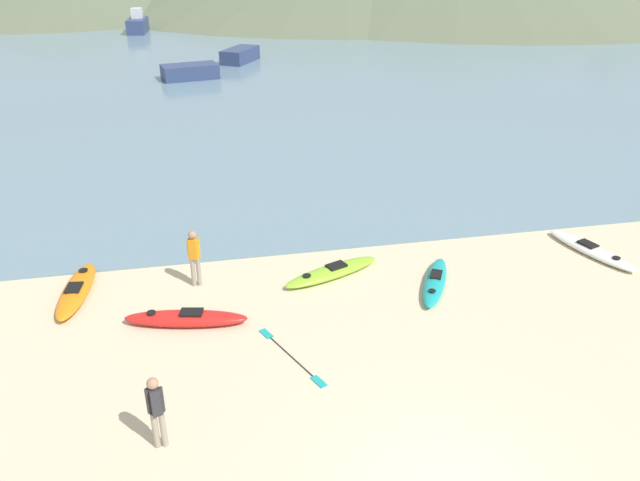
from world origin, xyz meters
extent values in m
cube|color=slate|center=(0.00, 45.12, 0.03)|extent=(160.00, 70.00, 0.06)
ellipsoid|color=red|center=(-4.66, 6.74, 0.18)|extent=(3.33, 1.32, 0.35)
cube|color=black|center=(-4.50, 6.71, 0.38)|extent=(0.65, 0.48, 0.05)
cylinder|color=black|center=(-5.54, 6.92, 0.37)|extent=(0.24, 0.24, 0.02)
ellipsoid|color=white|center=(8.17, 8.23, 0.13)|extent=(1.67, 3.36, 0.26)
cube|color=black|center=(8.12, 8.39, 0.29)|extent=(0.54, 0.68, 0.05)
cylinder|color=black|center=(8.45, 7.37, 0.27)|extent=(0.24, 0.24, 0.02)
ellipsoid|color=orange|center=(-7.70, 8.83, 0.17)|extent=(1.11, 3.19, 0.34)
cube|color=black|center=(-7.72, 8.67, 0.36)|extent=(0.48, 0.61, 0.05)
cylinder|color=black|center=(-7.60, 9.68, 0.35)|extent=(0.26, 0.26, 0.02)
ellipsoid|color=teal|center=(2.50, 7.30, 0.15)|extent=(1.86, 2.85, 0.29)
cube|color=black|center=(2.57, 7.43, 0.32)|extent=(0.53, 0.61, 0.05)
cylinder|color=black|center=(2.13, 6.59, 0.30)|extent=(0.20, 0.20, 0.02)
ellipsoid|color=#8CCC2D|center=(-0.33, 8.47, 0.15)|extent=(3.28, 1.88, 0.29)
cube|color=black|center=(-0.18, 8.53, 0.32)|extent=(0.69, 0.58, 0.05)
cylinder|color=black|center=(-1.16, 8.14, 0.30)|extent=(0.25, 0.25, 0.02)
cylinder|color=gray|center=(-5.27, 2.42, 0.43)|extent=(0.13, 0.13, 0.86)
cylinder|color=gray|center=(-5.12, 2.42, 0.43)|extent=(0.13, 0.13, 0.86)
cube|color=#2D2D33|center=(-5.20, 2.42, 1.16)|extent=(0.26, 0.28, 0.61)
cylinder|color=#2D2D33|center=(-5.32, 2.42, 1.18)|extent=(0.09, 0.09, 0.58)
cylinder|color=#2D2D33|center=(-5.07, 2.42, 1.18)|extent=(0.09, 0.09, 0.58)
sphere|color=#A37A5B|center=(-5.20, 2.42, 1.59)|extent=(0.23, 0.23, 0.23)
cylinder|color=gray|center=(-4.41, 8.74, 0.45)|extent=(0.13, 0.13, 0.89)
cylinder|color=gray|center=(-4.25, 8.74, 0.45)|extent=(0.13, 0.13, 0.89)
cube|color=orange|center=(-4.33, 8.74, 1.21)|extent=(0.30, 0.28, 0.63)
cylinder|color=orange|center=(-4.46, 8.74, 1.22)|extent=(0.09, 0.09, 0.60)
cylinder|color=orange|center=(-4.19, 8.74, 1.22)|extent=(0.09, 0.09, 0.60)
sphere|color=#A37A5B|center=(-4.33, 8.74, 1.65)|extent=(0.24, 0.24, 0.24)
cube|color=#B2B2B7|center=(16.25, 63.92, 0.46)|extent=(4.41, 1.98, 0.81)
cube|color=navy|center=(-4.06, 37.26, 0.55)|extent=(4.07, 2.68, 0.97)
cube|color=navy|center=(-0.12, 42.77, 0.58)|extent=(3.38, 4.10, 1.04)
cube|color=navy|center=(-8.84, 60.31, 0.73)|extent=(2.02, 4.22, 1.35)
cube|color=silver|center=(-8.81, 60.72, 1.88)|extent=(1.11, 1.31, 0.94)
cylinder|color=black|center=(-2.17, 4.80, 0.01)|extent=(0.80, 1.75, 0.03)
cube|color=teal|center=(-2.64, 5.86, 0.01)|extent=(0.34, 0.48, 0.03)
cube|color=teal|center=(-1.69, 3.73, 0.01)|extent=(0.34, 0.48, 0.03)
camera|label=1|loc=(-3.93, -7.46, 9.36)|focal=35.00mm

